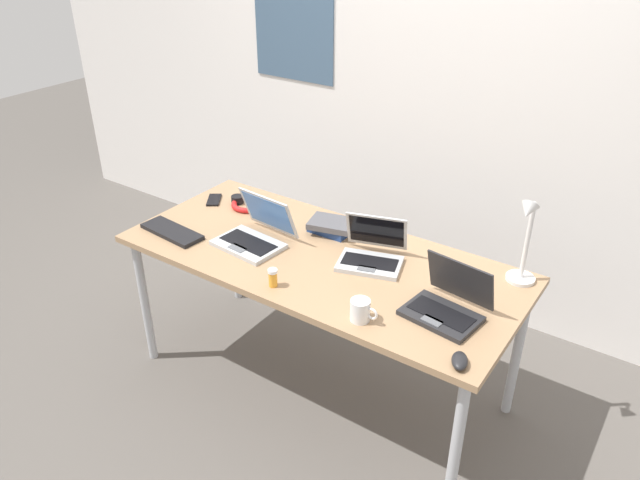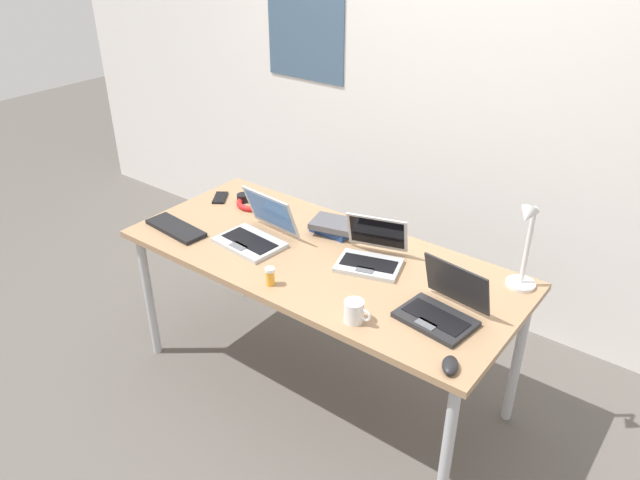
# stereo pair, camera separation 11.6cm
# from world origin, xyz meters

# --- Properties ---
(ground_plane) EXTENTS (12.00, 12.00, 0.00)m
(ground_plane) POSITION_xyz_m (0.00, 0.00, 0.00)
(ground_plane) COLOR #56514C
(wall_back) EXTENTS (6.00, 0.13, 2.60)m
(wall_back) POSITION_xyz_m (-0.00, 1.10, 1.30)
(wall_back) COLOR silver
(wall_back) RESTS_ON ground_plane
(desk) EXTENTS (1.80, 0.80, 0.74)m
(desk) POSITION_xyz_m (0.00, 0.00, 0.68)
(desk) COLOR #9E7A56
(desk) RESTS_ON ground_plane
(desk_lamp) EXTENTS (0.12, 0.18, 0.40)m
(desk_lamp) POSITION_xyz_m (0.80, 0.28, 0.94)
(desk_lamp) COLOR white
(desk_lamp) RESTS_ON desk
(laptop_near_mouse) EXTENTS (0.33, 0.31, 0.22)m
(laptop_near_mouse) POSITION_xyz_m (-0.31, -0.07, 0.78)
(laptop_near_mouse) COLOR #B7BABC
(laptop_near_mouse) RESTS_ON desk
(laptop_front_left) EXTENTS (0.33, 0.32, 0.20)m
(laptop_front_left) POSITION_xyz_m (0.21, 0.09, 0.78)
(laptop_front_left) COLOR #B7BABC
(laptop_front_left) RESTS_ON desk
(laptop_far_corner) EXTENTS (0.31, 0.28, 0.21)m
(laptop_far_corner) POSITION_xyz_m (0.64, -0.08, 0.78)
(laptop_far_corner) COLOR #232326
(laptop_far_corner) RESTS_ON desk
(external_keyboard) EXTENTS (0.34, 0.15, 0.02)m
(external_keyboard) POSITION_xyz_m (-0.70, -0.23, 0.75)
(external_keyboard) COLOR black
(external_keyboard) RESTS_ON desk
(computer_mouse) EXTENTS (0.09, 0.11, 0.03)m
(computer_mouse) POSITION_xyz_m (0.80, -0.33, 0.76)
(computer_mouse) COLOR black
(computer_mouse) RESTS_ON desk
(cell_phone) EXTENTS (0.13, 0.15, 0.01)m
(cell_phone) POSITION_xyz_m (-0.78, 0.15, 0.74)
(cell_phone) COLOR black
(cell_phone) RESTS_ON desk
(headphones) EXTENTS (0.21, 0.18, 0.04)m
(headphones) POSITION_xyz_m (-0.58, 0.20, 0.76)
(headphones) COLOR red
(headphones) RESTS_ON desk
(pill_bottle) EXTENTS (0.04, 0.04, 0.08)m
(pill_bottle) POSITION_xyz_m (-0.02, -0.31, 0.78)
(pill_bottle) COLOR gold
(pill_bottle) RESTS_ON desk
(book_stack) EXTENTS (0.24, 0.19, 0.06)m
(book_stack) POSITION_xyz_m (-0.08, 0.21, 0.77)
(book_stack) COLOR navy
(book_stack) RESTS_ON desk
(coffee_mug) EXTENTS (0.11, 0.08, 0.09)m
(coffee_mug) POSITION_xyz_m (0.39, -0.30, 0.78)
(coffee_mug) COLOR white
(coffee_mug) RESTS_ON desk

